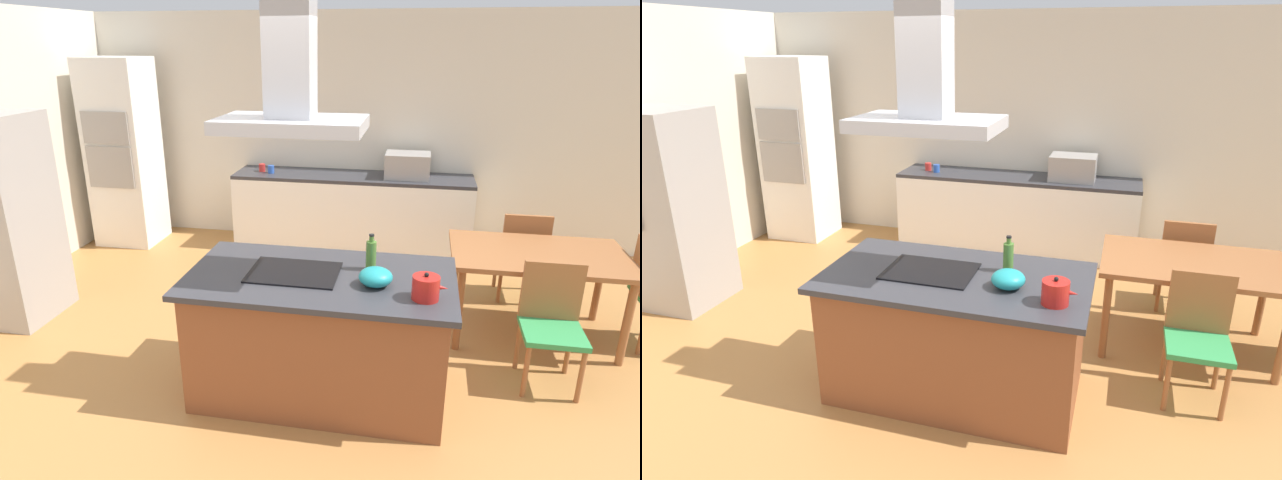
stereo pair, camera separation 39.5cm
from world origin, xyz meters
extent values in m
plane|color=#AD753D|center=(0.00, 1.50, 0.00)|extent=(16.00, 16.00, 0.00)
cube|color=beige|center=(0.00, 3.25, 1.35)|extent=(7.20, 0.10, 2.70)
cube|color=brown|center=(0.00, 0.00, 0.43)|extent=(1.69, 0.88, 0.86)
cube|color=#333338|center=(0.00, 0.00, 0.88)|extent=(1.79, 0.98, 0.04)
cube|color=black|center=(-0.18, 0.00, 0.91)|extent=(0.60, 0.44, 0.01)
cylinder|color=#B21E19|center=(0.69, -0.23, 0.97)|extent=(0.17, 0.17, 0.15)
sphere|color=black|center=(0.69, -0.23, 1.06)|extent=(0.03, 0.03, 0.03)
cone|color=#B21E19|center=(0.79, -0.23, 0.98)|extent=(0.06, 0.03, 0.04)
cylinder|color=#47722D|center=(0.32, 0.16, 1.00)|extent=(0.07, 0.07, 0.20)
cylinder|color=#47722D|center=(0.32, 0.16, 1.12)|extent=(0.03, 0.03, 0.04)
cylinder|color=black|center=(0.32, 0.16, 1.15)|extent=(0.04, 0.04, 0.01)
ellipsoid|color=teal|center=(0.37, -0.09, 0.96)|extent=(0.22, 0.22, 0.12)
cube|color=white|center=(-0.16, 2.88, 0.43)|extent=(2.77, 0.62, 0.86)
cube|color=#333338|center=(-0.16, 2.88, 0.88)|extent=(2.77, 0.62, 0.04)
cube|color=#9E9993|center=(0.46, 2.88, 1.04)|extent=(0.50, 0.38, 0.28)
cylinder|color=red|center=(-1.25, 2.87, 0.95)|extent=(0.08, 0.08, 0.09)
cylinder|color=#2D56B2|center=(-1.13, 2.81, 0.95)|extent=(0.08, 0.08, 0.09)
cube|color=white|center=(-2.90, 2.65, 1.10)|extent=(0.70, 0.64, 2.20)
cube|color=#9E9993|center=(-2.90, 2.32, 1.45)|extent=(0.56, 0.02, 0.36)
cube|color=#9E9993|center=(-2.90, 2.32, 1.00)|extent=(0.56, 0.02, 0.48)
cube|color=#995B33|center=(1.60, 1.12, 0.73)|extent=(1.40, 0.90, 0.04)
cylinder|color=#995B33|center=(0.98, 0.75, 0.35)|extent=(0.06, 0.06, 0.71)
cylinder|color=#995B33|center=(2.22, 0.75, 0.35)|extent=(0.06, 0.06, 0.71)
cylinder|color=#995B33|center=(0.98, 1.49, 0.35)|extent=(0.06, 0.06, 0.71)
cylinder|color=#995B33|center=(2.22, 1.49, 0.35)|extent=(0.06, 0.06, 0.71)
cube|color=#33934C|center=(1.60, 1.87, 0.43)|extent=(0.42, 0.42, 0.04)
cube|color=#995B33|center=(1.60, 1.68, 0.67)|extent=(0.42, 0.04, 0.44)
cylinder|color=#995B33|center=(1.42, 2.05, 0.21)|extent=(0.04, 0.04, 0.41)
cylinder|color=#995B33|center=(1.78, 2.05, 0.21)|extent=(0.04, 0.04, 0.41)
cylinder|color=#995B33|center=(1.42, 1.69, 0.21)|extent=(0.04, 0.04, 0.41)
cylinder|color=#995B33|center=(1.78, 1.69, 0.21)|extent=(0.04, 0.04, 0.41)
cube|color=#33934C|center=(1.60, 0.37, 0.43)|extent=(0.42, 0.42, 0.04)
cube|color=#995B33|center=(1.60, 0.56, 0.67)|extent=(0.42, 0.04, 0.44)
cylinder|color=#995B33|center=(1.78, 0.19, 0.21)|extent=(0.04, 0.04, 0.41)
cylinder|color=#995B33|center=(1.42, 0.19, 0.21)|extent=(0.04, 0.04, 0.41)
cylinder|color=#995B33|center=(1.78, 0.55, 0.21)|extent=(0.04, 0.04, 0.41)
cylinder|color=#995B33|center=(1.42, 0.55, 0.21)|extent=(0.04, 0.04, 0.41)
cylinder|color=#995B33|center=(2.42, 1.30, 0.21)|extent=(0.04, 0.04, 0.41)
cube|color=#ADADB2|center=(-0.18, 0.00, 1.89)|extent=(0.90, 0.55, 0.08)
cube|color=#ADADB2|center=(-0.18, 0.00, 2.28)|extent=(0.28, 0.24, 0.70)
camera|label=1|loc=(0.61, -3.24, 2.37)|focal=30.37mm
camera|label=2|loc=(1.00, -3.15, 2.37)|focal=30.37mm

